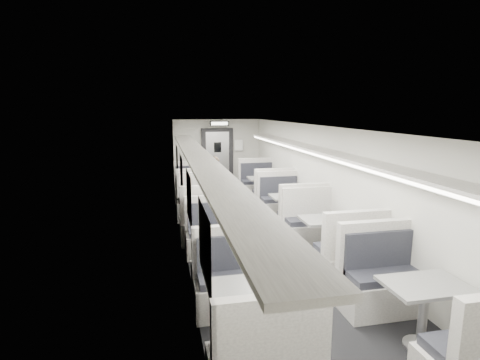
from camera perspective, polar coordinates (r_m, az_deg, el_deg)
name	(u,v)px	position (r m, az deg, el deg)	size (l,w,h in m)	color
room	(262,190)	(7.31, 3.38, -1.48)	(3.24, 12.24, 2.64)	black
booth_left_a	(196,194)	(10.54, -6.73, -2.17)	(1.11, 2.25, 1.20)	white
booth_left_b	(204,212)	(8.69, -5.57, -4.81)	(1.16, 2.36, 1.26)	white
booth_left_c	(219,250)	(6.51, -3.25, -10.65)	(1.03, 2.10, 1.12)	white
booth_left_d	(246,315)	(4.62, 0.97, -19.94)	(1.08, 2.19, 1.17)	white
booth_right_a	(265,191)	(10.93, 3.76, -1.61)	(1.13, 2.29, 1.23)	white
booth_right_b	(290,211)	(8.86, 7.65, -4.74)	(1.09, 2.21, 1.18)	white
booth_right_c	(327,239)	(7.09, 13.06, -8.75)	(1.14, 2.31, 1.24)	white
booth_right_d	(423,315)	(5.06, 26.09, -17.95)	(1.13, 2.29, 1.22)	white
passenger	(215,187)	(9.53, -3.86, -1.11)	(0.58, 0.38, 1.59)	black
window_a	(177,161)	(10.40, -9.55, 2.89)	(0.02, 1.18, 0.84)	black
window_b	(182,174)	(8.22, -8.89, 0.84)	(0.02, 1.18, 0.84)	black
window_c	(189,198)	(6.07, -7.77, -2.67)	(0.02, 1.18, 0.84)	black
window_d	(205,246)	(3.97, -5.40, -9.94)	(0.02, 1.18, 0.84)	black
luggage_rack_left	(199,157)	(6.68, -6.24, 3.53)	(0.46, 10.40, 0.09)	white
luggage_rack_right	(330,153)	(7.35, 13.50, 3.95)	(0.46, 10.40, 0.09)	white
vestibule_door	(217,159)	(13.08, -3.45, 3.24)	(1.10, 0.13, 2.10)	black
exit_sign	(219,123)	(12.49, -3.18, 8.60)	(0.62, 0.12, 0.16)	black
wall_notice	(239,145)	(13.14, -0.22, 5.32)	(0.32, 0.02, 0.40)	white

